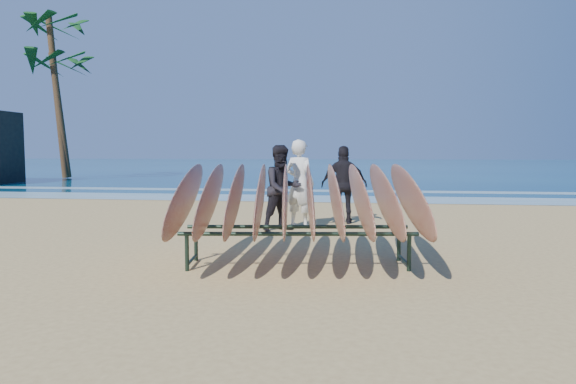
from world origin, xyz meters
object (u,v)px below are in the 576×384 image
at_px(person_white, 300,184).
at_px(palm_mid, 58,65).
at_px(surfboard_rack, 298,198).
at_px(palm_right, 55,28).
at_px(person_dark_a, 282,188).
at_px(person_dark_b, 344,185).

relative_size(person_white, palm_mid, 0.25).
distance_m(surfboard_rack, palm_mid, 27.59).
bearing_deg(palm_right, person_white, -46.97).
relative_size(person_dark_a, person_dark_b, 1.00).
bearing_deg(person_dark_a, palm_mid, 91.47).
bearing_deg(surfboard_rack, person_white, 88.63).
relative_size(person_dark_b, palm_right, 0.18).
bearing_deg(palm_right, surfboard_rack, -51.61).
height_order(palm_mid, palm_right, palm_right).
bearing_deg(surfboard_rack, person_dark_a, 94.79).
relative_size(person_white, palm_right, 0.19).
xyz_separation_m(person_dark_a, person_dark_b, (1.19, 1.23, -0.00)).
height_order(surfboard_rack, person_white, person_white).
bearing_deg(person_dark_b, palm_mid, -43.22).
bearing_deg(person_dark_a, palm_right, 91.81).
xyz_separation_m(surfboard_rack, person_white, (-0.40, 3.62, -0.03)).
relative_size(person_white, person_dark_a, 1.07).
distance_m(surfboard_rack, palm_right, 28.05).
bearing_deg(palm_mid, person_dark_b, -44.57).
bearing_deg(palm_mid, palm_right, -126.27).
bearing_deg(person_dark_b, surfboard_rack, 84.67).
distance_m(person_white, palm_right, 25.19).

